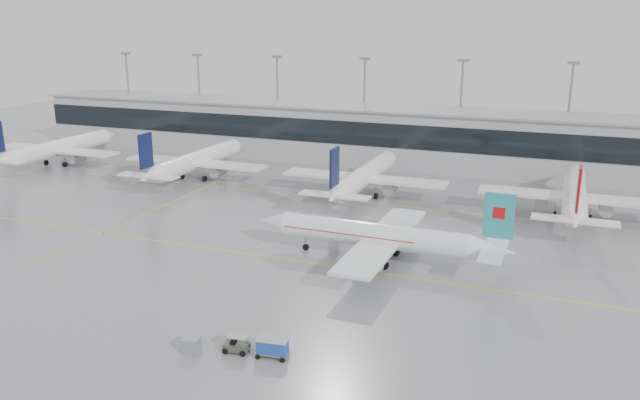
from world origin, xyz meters
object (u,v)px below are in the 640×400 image
at_px(air_canada_jet, 382,237).
at_px(baggage_tug, 236,346).
at_px(gse_unit, 192,345).
at_px(baggage_cart, 272,346).

bearing_deg(air_canada_jet, baggage_tug, 77.85).
xyz_separation_m(baggage_tug, gse_unit, (-3.88, -1.60, 0.14)).
bearing_deg(air_canada_jet, baggage_cart, 84.95).
bearing_deg(baggage_tug, air_canada_jet, 69.92).
bearing_deg(baggage_tug, baggage_cart, -0.00).
height_order(air_canada_jet, baggage_cart, air_canada_jet).
bearing_deg(baggage_cart, gse_unit, -171.83).
relative_size(air_canada_jet, baggage_cart, 10.87).
bearing_deg(baggage_tug, gse_unit, -164.82).
bearing_deg(baggage_cart, baggage_tug, 180.00).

